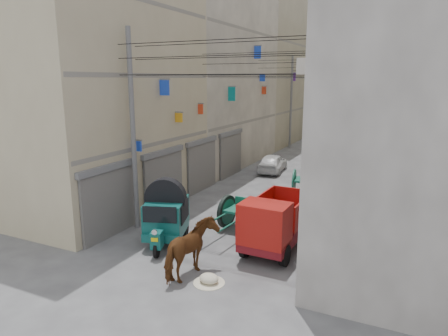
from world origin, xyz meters
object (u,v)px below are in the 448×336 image
Objects in this scene: feed_sack at (209,278)px; auto_rickshaw at (166,214)px; distant_car_grey at (358,135)px; mini_truck at (273,226)px; second_cart at (308,182)px; distant_car_white at (273,163)px; tonga_cart at (240,213)px; horse at (191,250)px; distant_car_green at (345,131)px.

auto_rickshaw is at bearing 144.37° from feed_sack.
feed_sack is at bearing -76.61° from distant_car_grey.
mini_truck reaches higher than second_cart.
tonga_cart is at bearing 95.95° from distant_car_white.
distant_car_white reaches higher than feed_sack.
mini_truck is 3.27m from horse.
auto_rickshaw is 0.89× the size of tonga_cart.
horse is at bearing -60.59° from auto_rickshaw.
second_cart is at bearing 88.41° from feed_sack.
second_cart is 10.74m from feed_sack.
distant_car_green is (1.56, 19.12, 0.02)m from distant_car_white.
distant_car_grey is (0.19, 31.21, 0.52)m from feed_sack.
distant_car_green is at bearing -85.40° from horse.
tonga_cart is 10.88m from distant_car_white.
tonga_cart is at bearing 29.73° from auto_rickshaw.
distant_car_grey is (0.90, 31.06, -0.22)m from horse.
mini_truck is (3.92, 0.84, -0.13)m from auto_rickshaw.
auto_rickshaw is 0.69× the size of distant_car_grey.
mini_truck is at bearing -92.61° from second_cart.
tonga_cart is 29.77m from distant_car_green.
distant_car_grey is at bearing -107.71° from distant_car_white.
horse is at bearing 93.92° from distant_car_green.
distant_car_grey is (-0.82, 28.28, -0.32)m from mini_truck.
mini_truck is at bearing -74.58° from distant_car_grey.
auto_rickshaw is at bearing -166.56° from mini_truck.
distant_car_green is (1.32, 32.09, -0.48)m from auto_rickshaw.
horse is at bearing -82.00° from tonga_cart.
tonga_cart reaches higher than feed_sack.
mini_truck is 2.21× the size of second_cart.
horse reaches higher than tonga_cart.
distant_car_white is (-3.44, 4.34, -0.10)m from second_cart.
distant_car_grey is 3.46m from distant_car_green.
auto_rickshaw reaches higher than horse.
mini_truck reaches higher than auto_rickshaw.
mini_truck is (1.90, -1.49, 0.27)m from tonga_cart.
distant_car_white is at bearing -87.93° from distant_car_grey.
distant_car_white is 0.82× the size of distant_car_green.
second_cart is 0.42× the size of distant_car_grey.
second_cart is 5.54m from distant_car_white.
feed_sack is (0.88, -4.41, -0.57)m from tonga_cart.
feed_sack is at bearing -73.09° from tonga_cart.
distant_car_white is at bearing 101.80° from feed_sack.
tonga_cart is 0.78× the size of distant_car_grey.
auto_rickshaw reaches higher than distant_car_grey.
distant_car_green is at bearing 86.70° from second_cart.
feed_sack is at bearing -99.48° from second_cart.
tonga_cart is 1.51× the size of horse.
distant_car_green is at bearing 96.91° from tonga_cart.
auto_rickshaw is at bearing 90.08° from distant_car_green.
auto_rickshaw reaches higher than second_cart.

